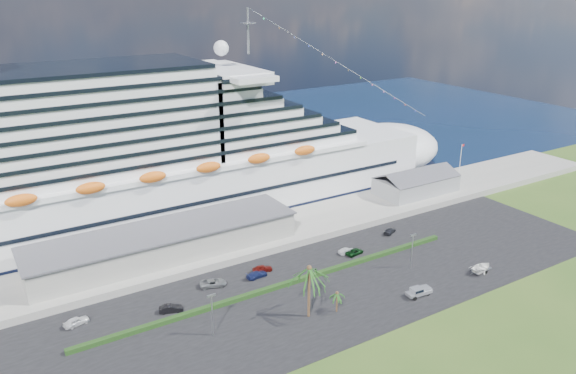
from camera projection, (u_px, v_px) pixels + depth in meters
ground at (363, 311)px, 108.70m from camera, size 420.00×420.00×0.00m
asphalt_lot at (330, 286)px, 117.47m from camera, size 140.00×38.00×0.12m
wharf at (262, 234)px, 140.37m from camera, size 240.00×20.00×1.80m
water at (146, 151)px, 212.63m from camera, size 420.00×160.00×0.02m
cruise_ship at (142, 162)px, 143.53m from camera, size 191.00×38.00×54.00m
terminal_building at (165, 241)px, 126.61m from camera, size 61.00×15.00×6.30m
port_shed at (416, 184)px, 164.89m from camera, size 24.00×12.31×7.37m
flagpole at (460, 162)px, 172.49m from camera, size 1.08×0.16×12.00m
hedge at (285, 284)px, 117.34m from camera, size 88.00×1.10×0.90m
lamp_post_left at (212, 310)px, 99.43m from camera, size 1.60×0.35×8.27m
lamp_post_right at (412, 247)px, 123.16m from camera, size 1.60×0.35×8.27m
palm_tall at (309, 274)px, 103.81m from camera, size 8.82×8.82×11.13m
palm_short at (337, 295)px, 107.22m from camera, size 3.53×3.53×4.56m
parked_car_0 at (76, 321)px, 103.86m from camera, size 4.94×2.82×1.58m
parked_car_1 at (171, 308)px, 108.04m from camera, size 4.82×2.95×1.50m
parked_car_2 at (213, 283)px, 117.20m from camera, size 6.08×4.10×1.55m
parked_car_3 at (257, 275)px, 120.74m from camera, size 4.93×2.26×1.40m
parked_car_4 at (262, 268)px, 123.21m from camera, size 4.64×2.63×1.49m
parked_car_5 at (347, 251)px, 131.29m from camera, size 4.28×2.00×1.36m
parked_car_6 at (355, 252)px, 131.08m from camera, size 4.96×2.80×1.31m
parked_car_7 at (390, 231)px, 142.12m from camera, size 4.85×3.54×1.30m
pickup_truck at (419, 291)px, 113.50m from camera, size 5.72×2.53×1.96m
boat_trailer at (482, 267)px, 122.69m from camera, size 6.61×4.66×1.85m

